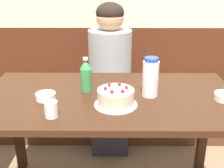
% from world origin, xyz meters
% --- Properties ---
extents(bench_seat, '(2.63, 0.38, 0.44)m').
position_xyz_m(bench_seat, '(0.00, 0.83, 0.22)').
color(bench_seat, '#56331E').
rests_on(bench_seat, ground_plane).
extents(dining_table, '(1.48, 0.78, 0.77)m').
position_xyz_m(dining_table, '(0.00, 0.00, 0.67)').
color(dining_table, '#381E11').
rests_on(dining_table, ground_plane).
extents(birthday_cake, '(0.23, 0.23, 0.11)m').
position_xyz_m(birthday_cake, '(0.04, -0.13, 0.82)').
color(birthday_cake, white).
rests_on(birthday_cake, dining_table).
extents(water_pitcher, '(0.09, 0.09, 0.23)m').
position_xyz_m(water_pitcher, '(0.23, 0.00, 0.88)').
color(water_pitcher, white).
rests_on(water_pitcher, dining_table).
extents(soju_bottle, '(0.07, 0.07, 0.20)m').
position_xyz_m(soju_bottle, '(-0.14, 0.07, 0.87)').
color(soju_bottle, '#388E4C').
rests_on(soju_bottle, dining_table).
extents(bowl_rice_small, '(0.11, 0.11, 0.04)m').
position_xyz_m(bowl_rice_small, '(-0.35, -0.06, 0.79)').
color(bowl_rice_small, white).
rests_on(bowl_rice_small, dining_table).
extents(glass_water_tall, '(0.07, 0.07, 0.08)m').
position_xyz_m(glass_water_tall, '(-0.28, -0.26, 0.81)').
color(glass_water_tall, silver).
rests_on(glass_water_tall, dining_table).
extents(person_teal_shirt, '(0.34, 0.34, 1.23)m').
position_xyz_m(person_teal_shirt, '(-0.01, 0.65, 0.60)').
color(person_teal_shirt, '#33333D').
rests_on(person_teal_shirt, ground_plane).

